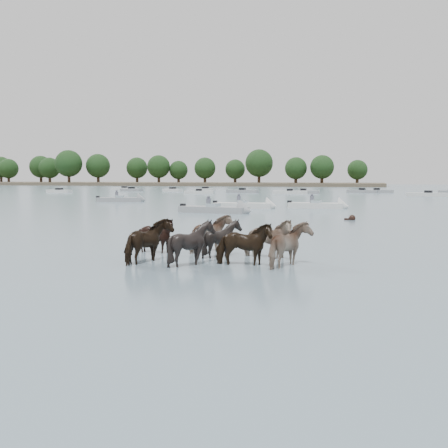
# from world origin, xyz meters

# --- Properties ---
(ground) EXTENTS (400.00, 400.00, 0.00)m
(ground) POSITION_xyz_m (0.00, 0.00, 0.00)
(ground) COLOR slate
(ground) RESTS_ON ground
(shoreline) EXTENTS (160.00, 30.00, 1.00)m
(shoreline) POSITION_xyz_m (-70.00, 150.00, 0.50)
(shoreline) COLOR #4C4233
(shoreline) RESTS_ON ground
(pony_herd) EXTENTS (6.77, 4.42, 1.56)m
(pony_herd) POSITION_xyz_m (1.26, 0.29, 0.60)
(pony_herd) COLOR black
(pony_herd) RESTS_ON ground
(swimming_pony) EXTENTS (0.72, 0.44, 0.44)m
(swimming_pony) POSITION_xyz_m (4.95, 17.81, 0.10)
(swimming_pony) COLOR black
(swimming_pony) RESTS_ON ground
(motorboat_a) EXTENTS (5.83, 1.85, 1.92)m
(motorboat_a) POSITION_xyz_m (-4.09, 28.25, 0.23)
(motorboat_a) COLOR silver
(motorboat_a) RESTS_ON ground
(motorboat_b) EXTENTS (6.10, 2.38, 1.92)m
(motorboat_b) POSITION_xyz_m (-4.86, 21.79, 0.22)
(motorboat_b) COLOR gray
(motorboat_b) RESTS_ON ground
(motorboat_c) EXTENTS (5.55, 1.98, 1.92)m
(motorboat_c) POSITION_xyz_m (2.17, 29.98, 0.23)
(motorboat_c) COLOR silver
(motorboat_c) RESTS_ON ground
(motorboat_f) EXTENTS (5.67, 3.12, 1.92)m
(motorboat_f) POSITION_xyz_m (-20.51, 36.32, 0.23)
(motorboat_f) COLOR gray
(motorboat_f) RESTS_ON ground
(distant_flotilla) EXTENTS (106.33, 26.76, 0.93)m
(distant_flotilla) POSITION_xyz_m (0.07, 74.70, 0.26)
(distant_flotilla) COLOR silver
(distant_flotilla) RESTS_ON ground
(treeline) EXTENTS (148.40, 23.58, 12.52)m
(treeline) POSITION_xyz_m (-76.08, 151.47, 6.59)
(treeline) COLOR #382619
(treeline) RESTS_ON ground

